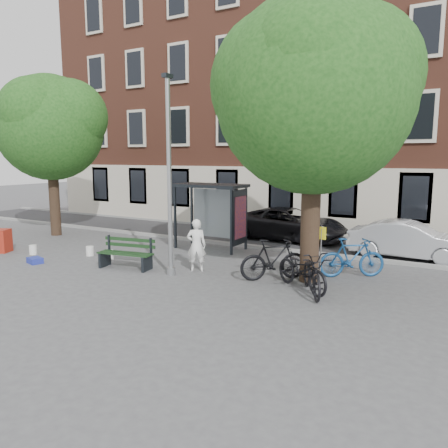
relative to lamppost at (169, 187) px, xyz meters
name	(u,v)px	position (x,y,z in m)	size (l,w,h in m)	color
ground	(171,275)	(0.00, 0.00, -2.78)	(90.00, 90.00, 0.00)	#4C4C4F
road	(264,239)	(0.00, 7.00, -2.78)	(40.00, 4.00, 0.01)	#28282B
curb_near	(244,245)	(0.00, 5.00, -2.72)	(40.00, 0.25, 0.12)	gray
curb_far	(281,231)	(0.00, 9.00, -2.72)	(40.00, 0.25, 0.12)	gray
building_row	(311,96)	(0.00, 13.00, 4.22)	(30.00, 8.00, 14.00)	brown
lamppost	(169,187)	(0.00, 0.00, 0.00)	(0.28, 0.35, 6.11)	#9EA0A3
tree_right	(314,87)	(4.01, 1.38, 2.83)	(5.76, 5.60, 8.20)	black
tree_left	(48,123)	(-8.99, 2.88, 2.43)	(5.18, 4.86, 7.40)	black
bus_shelter	(220,202)	(-0.61, 4.11, -0.87)	(2.85, 1.45, 2.62)	#1E2328
painter	(196,245)	(0.45, 0.78, -1.93)	(0.62, 0.41, 1.71)	white
bench	(126,255)	(-1.80, -0.06, -2.33)	(1.98, 0.93, 0.98)	#1E2328
bike_a	(302,270)	(4.12, 0.55, -2.20)	(0.77, 2.21, 1.16)	black
bike_b	(352,258)	(5.00, 2.57, -2.17)	(0.58, 2.05, 1.23)	navy
bike_c	(312,274)	(4.49, 0.34, -2.24)	(0.73, 2.09, 1.10)	black
bike_d	(274,259)	(3.03, 1.09, -2.16)	(0.59, 2.09, 1.26)	black
car_dark	(289,224)	(1.05, 7.38, -2.06)	(2.39, 5.18, 1.44)	black
car_silver	(409,240)	(6.20, 6.07, -2.10)	(1.46, 4.17, 1.38)	#B5B7BD
blue_crate	(35,260)	(-5.04, -1.16, -2.68)	(0.55, 0.40, 0.20)	#212D99
bucket_a	(33,250)	(-6.31, -0.28, -2.60)	(0.28, 0.28, 0.36)	white
bucket_b	(110,255)	(-3.16, 0.55, -2.60)	(0.28, 0.28, 0.36)	white
bucket_c	(90,251)	(-4.27, 0.65, -2.60)	(0.28, 0.28, 0.36)	white
notice_sign	(321,244)	(4.30, 1.65, -1.64)	(0.28, 0.07, 1.65)	#9EA0A3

